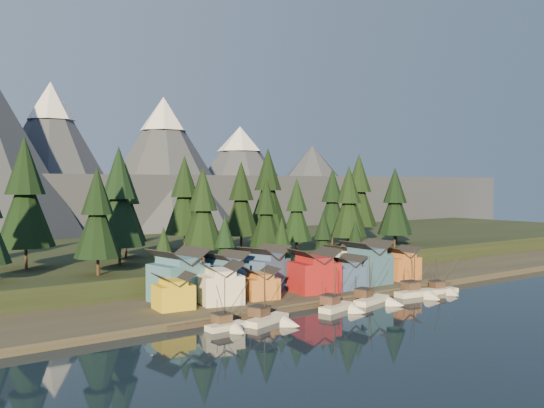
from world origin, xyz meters
TOP-DOWN VIEW (x-y plane):
  - ground at (0.00, 0.00)m, footprint 500.00×500.00m
  - shore_strip at (0.00, 40.00)m, footprint 400.00×50.00m
  - hillside at (0.00, 90.00)m, footprint 420.00×100.00m
  - dock at (0.00, 16.50)m, footprint 80.00×4.00m
  - mountain_ridge at (-4.20, 213.59)m, footprint 560.00×190.00m
  - boat_0 at (-30.47, 9.32)m, footprint 7.97×8.64m
  - boat_1 at (-21.27, 8.76)m, footprint 10.92×11.33m
  - boat_3 at (-3.01, 9.39)m, footprint 9.99×10.51m
  - boat_4 at (8.43, 10.32)m, footprint 11.43×11.96m
  - boat_5 at (22.30, 9.89)m, footprint 11.35×12.11m
  - boat_6 at (30.19, 9.25)m, footprint 8.92×9.38m
  - house_front_0 at (-33.25, 25.34)m, footprint 7.75×7.41m
  - house_front_1 at (-22.89, 24.52)m, footprint 9.92×9.68m
  - house_front_2 at (-13.15, 24.00)m, footprint 7.89×7.94m
  - house_front_3 at (1.36, 23.11)m, footprint 11.08×10.71m
  - house_front_4 at (10.11, 22.42)m, footprint 7.55×8.14m
  - house_front_5 at (19.11, 23.88)m, footprint 10.31×9.41m
  - house_front_6 at (31.43, 24.01)m, footprint 8.94×8.52m
  - house_back_0 at (-28.64, 32.08)m, footprint 11.39×11.05m
  - house_back_1 at (-16.99, 32.55)m, footprint 9.74×9.82m
  - house_back_2 at (-5.99, 32.30)m, footprint 11.45×10.89m
  - house_back_3 at (8.41, 32.53)m, footprint 8.23×7.47m
  - house_back_4 at (20.59, 33.44)m, footprint 8.59×8.29m
  - house_back_5 at (27.99, 33.42)m, footprint 8.24×8.34m
  - tree_hill_1 at (-50.00, 68.00)m, footprint 13.54×13.54m
  - tree_hill_2 at (-40.00, 48.00)m, footprint 10.32×10.32m
  - tree_hill_3 at (-30.00, 60.00)m, footprint 12.63×12.63m
  - tree_hill_4 at (-22.00, 75.00)m, footprint 11.19×11.19m
  - tree_hill_5 at (-12.00, 50.00)m, footprint 10.32×10.32m
  - tree_hill_6 at (-4.00, 65.00)m, footprint 10.36×10.36m
  - tree_hill_7 at (6.00, 48.00)m, footprint 9.34×9.34m
  - tree_hill_8 at (14.00, 72.00)m, footprint 11.61×11.61m
  - tree_hill_9 at (22.00, 55.00)m, footprint 9.40×9.40m
  - tree_hill_10 at (30.00, 80.00)m, footprint 13.75×13.75m
  - tree_hill_11 at (38.00, 50.00)m, footprint 11.00×11.00m
  - tree_hill_12 at (46.00, 66.00)m, footprint 10.84×10.84m
  - tree_hill_13 at (56.00, 48.00)m, footprint 10.86×10.86m
  - tree_hill_14 at (64.00, 72.00)m, footprint 13.18×13.18m
  - tree_hill_15 at (0.00, 82.00)m, footprint 12.35×12.35m
  - tree_hill_17 at (68.00, 58.00)m, footprint 10.39×10.39m
  - tree_shore_0 at (-28.00, 40.00)m, footprint 6.54×6.54m
  - tree_shore_1 at (-12.00, 40.00)m, footprint 7.39×7.39m
  - tree_shore_2 at (5.00, 40.00)m, footprint 6.95×6.95m
  - tree_shore_3 at (19.00, 40.00)m, footprint 7.51×7.51m
  - tree_shore_4 at (31.00, 40.00)m, footprint 6.23×6.23m

SIDE VIEW (x-z plane):
  - ground at x=0.00m, z-range 0.00..0.00m
  - dock at x=0.00m, z-range 0.00..1.00m
  - shore_strip at x=0.00m, z-range 0.00..1.50m
  - boat_6 at x=30.19m, z-range -3.14..7.07m
  - boat_4 at x=8.43m, z-range -3.66..7.71m
  - boat_1 at x=-21.27m, z-range -3.60..7.77m
  - boat_0 at x=-30.47m, z-range -3.09..7.25m
  - boat_3 at x=-3.01m, z-range -3.51..7.93m
  - boat_5 at x=22.30m, z-range -3.82..8.28m
  - hillside at x=0.00m, z-range 0.00..6.00m
  - house_front_2 at x=-13.15m, z-range 1.67..8.29m
  - house_front_0 at x=-33.25m, z-range 1.68..8.74m
  - house_front_4 at x=10.11m, z-range 1.69..9.38m
  - house_back_3 at x=8.41m, z-range 1.70..9.45m
  - house_front_6 at x=31.43m, z-range 1.71..10.04m
  - house_front_1 at x=-22.89m, z-range 1.72..10.23m
  - house_back_4 at x=20.59m, z-range 1.72..10.54m
  - house_back_5 at x=27.99m, z-range 1.73..10.78m
  - house_back_1 at x=-16.99m, z-range 1.74..11.25m
  - house_front_3 at x=1.36m, z-range 1.75..11.57m
  - house_back_2 at x=-5.99m, z-range 1.76..11.89m
  - house_front_5 at x=19.11m, z-range 1.77..12.36m
  - house_back_0 at x=-28.64m, z-range 1.78..12.82m
  - tree_shore_4 at x=31.00m, z-range 2.17..16.68m
  - tree_shore_0 at x=-28.00m, z-range 2.20..17.45m
  - tree_shore_2 at x=5.00m, z-range 2.25..18.45m
  - tree_shore_1 at x=-12.00m, z-range 2.29..19.51m
  - tree_shore_3 at x=19.00m, z-range 2.31..19.80m
  - tree_hill_7 at x=6.00m, z-range 7.01..28.78m
  - tree_hill_9 at x=22.00m, z-range 7.02..28.91m
  - tree_hill_5 at x=-12.00m, z-range 7.12..31.15m
  - tree_hill_2 at x=-40.00m, z-range 7.12..31.17m
  - tree_hill_6 at x=-4.00m, z-range 7.12..31.26m
  - tree_hill_17 at x=68.00m, z-range 7.13..31.33m
  - tree_hill_12 at x=46.00m, z-range 7.18..32.43m
  - tree_hill_13 at x=56.00m, z-range 7.18..32.48m
  - tree_hill_11 at x=38.00m, z-range 7.20..32.81m
  - tree_hill_4 at x=-22.00m, z-range 7.22..33.29m
  - tree_hill_8 at x=14.00m, z-range 7.26..34.31m
  - tree_hill_15 at x=0.00m, z-range 7.34..36.12m
  - tree_hill_3 at x=-30.00m, z-range 7.38..36.80m
  - tree_hill_14 at x=64.00m, z-range 7.44..38.14m
  - tree_hill_1 at x=-50.00m, z-range 7.48..39.01m
  - tree_hill_10 at x=30.00m, z-range 7.50..39.54m
  - mountain_ridge at x=-4.20m, z-range -18.94..71.06m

